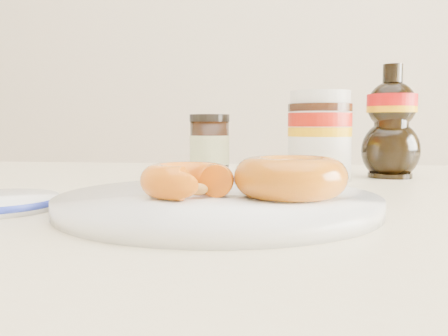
# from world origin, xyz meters

# --- Properties ---
(dining_table) EXTENTS (1.40, 0.90, 0.75)m
(dining_table) POSITION_xyz_m (0.00, 0.10, 0.67)
(dining_table) COLOR beige
(dining_table) RESTS_ON ground
(plate) EXTENTS (0.29, 0.29, 0.01)m
(plate) POSITION_xyz_m (-0.07, 0.00, 0.76)
(plate) COLOR white
(plate) RESTS_ON dining_table
(donut_bitten) EXTENTS (0.10, 0.10, 0.03)m
(donut_bitten) POSITION_xyz_m (-0.10, -0.01, 0.78)
(donut_bitten) COLOR #D4410C
(donut_bitten) RESTS_ON plate
(donut_whole) EXTENTS (0.11, 0.11, 0.04)m
(donut_whole) POSITION_xyz_m (-0.01, -0.01, 0.78)
(donut_whole) COLOR #B0560B
(donut_whole) RESTS_ON plate
(nutella_jar) EXTENTS (0.09, 0.09, 0.13)m
(nutella_jar) POSITION_xyz_m (0.04, 0.26, 0.82)
(nutella_jar) COLOR white
(nutella_jar) RESTS_ON dining_table
(syrup_bottle) EXTENTS (0.10, 0.10, 0.17)m
(syrup_bottle) POSITION_xyz_m (0.15, 0.31, 0.83)
(syrup_bottle) COLOR black
(syrup_bottle) RESTS_ON dining_table
(dark_jar) EXTENTS (0.06, 0.06, 0.09)m
(dark_jar) POSITION_xyz_m (-0.12, 0.27, 0.80)
(dark_jar) COLOR black
(dark_jar) RESTS_ON dining_table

